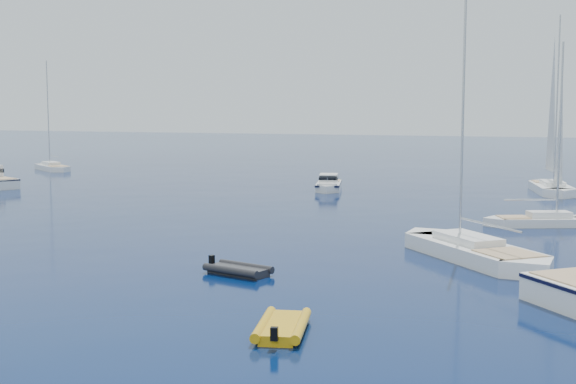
# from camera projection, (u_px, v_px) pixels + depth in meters

# --- Properties ---
(motor_cruiser_horizon) EXTENTS (4.18, 7.90, 1.98)m
(motor_cruiser_horizon) POSITION_uv_depth(u_px,v_px,m) (329.00, 190.00, 73.88)
(motor_cruiser_horizon) COLOR silver
(motor_cruiser_horizon) RESTS_ON ground
(sailboat_mid_r) EXTENTS (10.67, 11.26, 18.11)m
(sailboat_mid_r) POSITION_uv_depth(u_px,v_px,m) (473.00, 259.00, 39.86)
(sailboat_mid_r) COLOR white
(sailboat_mid_r) RESTS_ON ground
(sailboat_centre) EXTENTS (8.82, 5.51, 12.71)m
(sailboat_centre) POSITION_uv_depth(u_px,v_px,m) (544.00, 226.00, 51.21)
(sailboat_centre) COLOR silver
(sailboat_centre) RESTS_ON ground
(sailboat_sails_r) EXTENTS (5.46, 11.90, 16.93)m
(sailboat_sails_r) POSITION_uv_depth(u_px,v_px,m) (551.00, 193.00, 71.47)
(sailboat_sails_r) COLOR white
(sailboat_sails_r) RESTS_ON ground
(sailboat_far_l) EXTENTS (9.57, 7.73, 14.51)m
(sailboat_far_l) POSITION_uv_depth(u_px,v_px,m) (52.00, 170.00, 97.75)
(sailboat_far_l) COLOR silver
(sailboat_far_l) RESTS_ON ground
(tender_yellow) EXTENTS (2.85, 4.09, 0.95)m
(tender_yellow) POSITION_uv_depth(u_px,v_px,m) (282.00, 333.00, 26.71)
(tender_yellow) COLOR #C8930B
(tender_yellow) RESTS_ON ground
(tender_grey_near) EXTENTS (3.68, 2.62, 0.95)m
(tender_grey_near) POSITION_uv_depth(u_px,v_px,m) (238.00, 274.00, 36.12)
(tender_grey_near) COLOR black
(tender_grey_near) RESTS_ON ground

